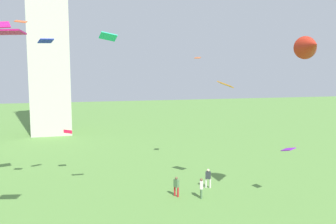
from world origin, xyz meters
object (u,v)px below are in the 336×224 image
(kite_flying_8, at_px, (68,132))
(person_2, at_px, (201,187))
(kite_flying_5, at_px, (21,22))
(kite_flying_6, at_px, (288,149))
(person_1, at_px, (176,185))
(kite_flying_3, at_px, (46,41))
(kite_flying_0, at_px, (7,32))
(kite_flying_4, at_px, (108,37))
(person_0, at_px, (208,177))
(kite_flying_2, at_px, (198,58))
(kite_flying_1, at_px, (225,85))
(kite_flying_9, at_px, (311,46))

(kite_flying_8, bearing_deg, person_2, -50.68)
(kite_flying_5, xyz_separation_m, kite_flying_6, (19.59, -3.85, -9.59))
(person_1, distance_m, kite_flying_8, 12.67)
(kite_flying_8, bearing_deg, kite_flying_3, -109.42)
(kite_flying_0, relative_size, kite_flying_4, 1.44)
(kite_flying_0, height_order, kite_flying_6, kite_flying_0)
(person_0, bearing_deg, person_2, 86.16)
(person_0, distance_m, kite_flying_2, 12.52)
(kite_flying_2, height_order, kite_flying_4, kite_flying_4)
(kite_flying_0, relative_size, kite_flying_3, 1.39)
(person_2, relative_size, kite_flying_5, 1.91)
(kite_flying_2, xyz_separation_m, kite_flying_6, (3.63, -10.54, -7.60))
(kite_flying_0, bearing_deg, kite_flying_1, -143.14)
(kite_flying_5, distance_m, kite_flying_8, 12.53)
(kite_flying_2, height_order, kite_flying_5, kite_flying_5)
(kite_flying_8, bearing_deg, kite_flying_4, -81.58)
(kite_flying_9, bearing_deg, kite_flying_8, 156.39)
(kite_flying_3, distance_m, kite_flying_8, 10.24)
(kite_flying_4, distance_m, kite_flying_6, 16.21)
(kite_flying_4, bearing_deg, person_2, -178.35)
(kite_flying_8, bearing_deg, kite_flying_0, -106.54)
(person_2, bearing_deg, kite_flying_4, -66.37)
(person_2, bearing_deg, kite_flying_8, -117.74)
(kite_flying_2, distance_m, kite_flying_4, 13.99)
(kite_flying_3, xyz_separation_m, kite_flying_9, (17.05, -9.08, -0.72))
(person_0, height_order, kite_flying_4, kite_flying_4)
(person_1, xyz_separation_m, kite_flying_9, (7.31, -6.22, 10.81))
(person_2, xyz_separation_m, kite_flying_0, (-12.81, -5.37, 11.08))
(kite_flying_1, height_order, kite_flying_3, kite_flying_3)
(person_0, bearing_deg, person_1, 51.16)
(kite_flying_3, bearing_deg, kite_flying_0, 57.38)
(person_2, height_order, kite_flying_1, kite_flying_1)
(person_0, relative_size, kite_flying_6, 1.50)
(person_2, distance_m, kite_flying_8, 14.54)
(kite_flying_6, xyz_separation_m, kite_flying_9, (-1.03, -3.35, 7.74))
(person_0, height_order, kite_flying_5, kite_flying_5)
(person_2, distance_m, kite_flying_2, 14.01)
(kite_flying_0, bearing_deg, kite_flying_5, -74.69)
(kite_flying_4, xyz_separation_m, kite_flying_8, (-2.92, 10.77, -8.13))
(person_1, height_order, kite_flying_0, kite_flying_0)
(kite_flying_6, bearing_deg, kite_flying_1, 40.89)
(kite_flying_3, xyz_separation_m, kite_flying_5, (-1.50, -1.89, 1.13))
(kite_flying_1, relative_size, kite_flying_6, 1.34)
(kite_flying_2, relative_size, kite_flying_9, 0.41)
(kite_flying_1, height_order, kite_flying_5, kite_flying_5)
(kite_flying_5, height_order, kite_flying_9, kite_flying_5)
(person_2, relative_size, kite_flying_6, 1.46)
(kite_flying_0, distance_m, kite_flying_6, 21.23)
(person_2, bearing_deg, person_1, -101.40)
(person_1, height_order, kite_flying_6, kite_flying_6)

